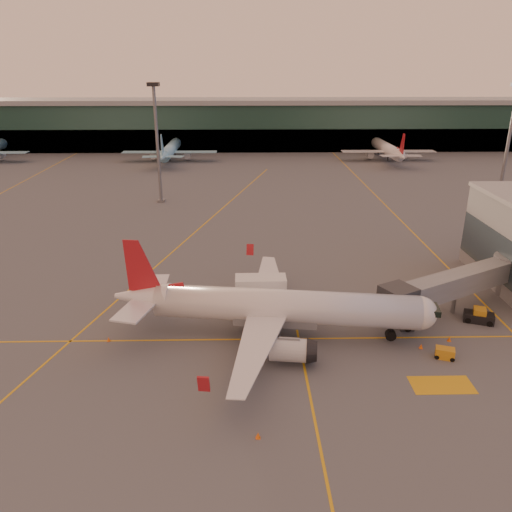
{
  "coord_description": "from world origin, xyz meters",
  "views": [
    {
      "loc": [
        -0.88,
        -44.22,
        29.03
      ],
      "look_at": [
        0.43,
        18.25,
        5.0
      ],
      "focal_mm": 35.0,
      "sensor_mm": 36.0,
      "label": 1
    }
  ],
  "objects_px": {
    "main_airplane": "(274,307)",
    "catering_truck": "(261,293)",
    "gpu_cart": "(445,353)",
    "pushback_tug": "(479,316)"
  },
  "relations": [
    {
      "from": "catering_truck",
      "to": "pushback_tug",
      "type": "distance_m",
      "value": 26.4
    },
    {
      "from": "pushback_tug",
      "to": "gpu_cart",
      "type": "bearing_deg",
      "value": -110.94
    },
    {
      "from": "main_airplane",
      "to": "gpu_cart",
      "type": "xyz_separation_m",
      "value": [
        17.8,
        -5.13,
        -3.01
      ]
    },
    {
      "from": "main_airplane",
      "to": "catering_truck",
      "type": "distance_m",
      "value": 5.86
    },
    {
      "from": "catering_truck",
      "to": "pushback_tug",
      "type": "xyz_separation_m",
      "value": [
        26.15,
        -2.95,
        -2.03
      ]
    },
    {
      "from": "catering_truck",
      "to": "gpu_cart",
      "type": "distance_m",
      "value": 22.02
    },
    {
      "from": "catering_truck",
      "to": "gpu_cart",
      "type": "height_order",
      "value": "catering_truck"
    },
    {
      "from": "main_airplane",
      "to": "catering_truck",
      "type": "relative_size",
      "value": 5.83
    },
    {
      "from": "main_airplane",
      "to": "pushback_tug",
      "type": "distance_m",
      "value": 25.19
    },
    {
      "from": "main_airplane",
      "to": "gpu_cart",
      "type": "bearing_deg",
      "value": -8.67
    }
  ]
}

